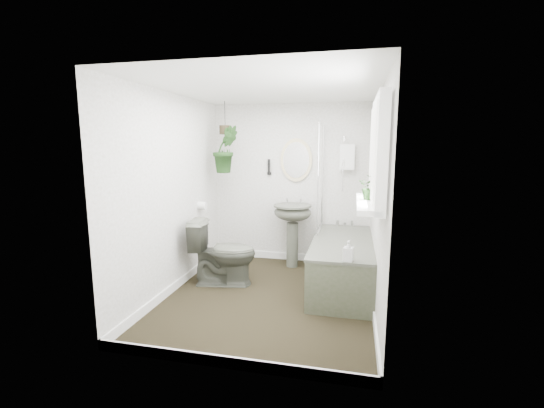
# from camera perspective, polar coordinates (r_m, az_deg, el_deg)

# --- Properties ---
(floor) EXTENTS (2.30, 2.80, 0.02)m
(floor) POSITION_cam_1_polar(r_m,az_deg,el_deg) (4.30, -0.45, -14.41)
(floor) COLOR black
(floor) RESTS_ON ground
(ceiling) EXTENTS (2.30, 2.80, 0.02)m
(ceiling) POSITION_cam_1_polar(r_m,az_deg,el_deg) (3.98, -0.50, 17.84)
(ceiling) COLOR white
(ceiling) RESTS_ON ground
(wall_back) EXTENTS (2.30, 0.02, 2.30)m
(wall_back) POSITION_cam_1_polar(r_m,az_deg,el_deg) (5.35, 2.97, 3.18)
(wall_back) COLOR white
(wall_back) RESTS_ON ground
(wall_front) EXTENTS (2.30, 0.02, 2.30)m
(wall_front) POSITION_cam_1_polar(r_m,az_deg,el_deg) (2.65, -7.46, -3.17)
(wall_front) COLOR white
(wall_front) RESTS_ON ground
(wall_left) EXTENTS (0.02, 2.80, 2.30)m
(wall_left) POSITION_cam_1_polar(r_m,az_deg,el_deg) (4.39, -15.40, 1.52)
(wall_left) COLOR white
(wall_left) RESTS_ON ground
(wall_right) EXTENTS (0.02, 2.80, 2.30)m
(wall_right) POSITION_cam_1_polar(r_m,az_deg,el_deg) (3.88, 16.43, 0.50)
(wall_right) COLOR white
(wall_right) RESTS_ON ground
(skirting) EXTENTS (2.30, 2.80, 0.10)m
(skirting) POSITION_cam_1_polar(r_m,az_deg,el_deg) (4.28, -0.46, -13.67)
(skirting) COLOR white
(skirting) RESTS_ON floor
(bathtub) EXTENTS (0.72, 1.72, 0.58)m
(bathtub) POSITION_cam_1_polar(r_m,az_deg,el_deg) (4.56, 10.97, -9.12)
(bathtub) COLOR #45483D
(bathtub) RESTS_ON floor
(bath_screen) EXTENTS (0.04, 0.72, 1.40)m
(bath_screen) POSITION_cam_1_polar(r_m,az_deg,el_deg) (4.86, 7.62, 4.04)
(bath_screen) COLOR silver
(bath_screen) RESTS_ON bathtub
(shower_box) EXTENTS (0.20, 0.10, 0.35)m
(shower_box) POSITION_cam_1_polar(r_m,az_deg,el_deg) (5.18, 11.71, 7.24)
(shower_box) COLOR white
(shower_box) RESTS_ON wall_back
(oval_mirror) EXTENTS (0.46, 0.03, 0.62)m
(oval_mirror) POSITION_cam_1_polar(r_m,az_deg,el_deg) (5.27, 3.81, 6.89)
(oval_mirror) COLOR beige
(oval_mirror) RESTS_ON wall_back
(wall_sconce) EXTENTS (0.04, 0.04, 0.22)m
(wall_sconce) POSITION_cam_1_polar(r_m,az_deg,el_deg) (5.34, -0.48, 5.87)
(wall_sconce) COLOR black
(wall_sconce) RESTS_ON wall_back
(toilet_roll_holder) EXTENTS (0.11, 0.11, 0.11)m
(toilet_roll_holder) POSITION_cam_1_polar(r_m,az_deg,el_deg) (5.02, -10.93, -0.26)
(toilet_roll_holder) COLOR white
(toilet_roll_holder) RESTS_ON wall_left
(window_recess) EXTENTS (0.08, 1.00, 0.90)m
(window_recess) POSITION_cam_1_polar(r_m,az_deg,el_deg) (3.14, 16.36, 7.69)
(window_recess) COLOR white
(window_recess) RESTS_ON wall_right
(window_sill) EXTENTS (0.18, 1.00, 0.04)m
(window_sill) POSITION_cam_1_polar(r_m,az_deg,el_deg) (3.17, 14.75, 0.15)
(window_sill) COLOR white
(window_sill) RESTS_ON wall_right
(window_blinds) EXTENTS (0.01, 0.86, 0.76)m
(window_blinds) POSITION_cam_1_polar(r_m,az_deg,el_deg) (3.14, 15.53, 7.72)
(window_blinds) COLOR white
(window_blinds) RESTS_ON wall_right
(toilet) EXTENTS (0.86, 0.58, 0.81)m
(toilet) POSITION_cam_1_polar(r_m,az_deg,el_deg) (4.57, -7.66, -7.50)
(toilet) COLOR #45483D
(toilet) RESTS_ON floor
(pedestal_sink) EXTENTS (0.60, 0.53, 0.90)m
(pedestal_sink) POSITION_cam_1_polar(r_m,az_deg,el_deg) (5.16, 3.22, -4.97)
(pedestal_sink) COLOR #45483D
(pedestal_sink) RESTS_ON floor
(sill_plant) EXTENTS (0.24, 0.22, 0.22)m
(sill_plant) POSITION_cam_1_polar(r_m,az_deg,el_deg) (3.23, 15.22, 2.58)
(sill_plant) COLOR black
(sill_plant) RESTS_ON window_sill
(hanging_plant) EXTENTS (0.45, 0.44, 0.64)m
(hanging_plant) POSITION_cam_1_polar(r_m,az_deg,el_deg) (5.09, -7.28, 8.51)
(hanging_plant) COLOR black
(hanging_plant) RESTS_ON ceiling
(soap_bottle) EXTENTS (0.11, 0.11, 0.20)m
(soap_bottle) POSITION_cam_1_polar(r_m,az_deg,el_deg) (3.69, 11.88, -7.20)
(soap_bottle) COLOR black
(soap_bottle) RESTS_ON bathtub
(hanging_pot) EXTENTS (0.16, 0.16, 0.12)m
(hanging_pot) POSITION_cam_1_polar(r_m,az_deg,el_deg) (5.09, -7.35, 11.46)
(hanging_pot) COLOR #2C2515
(hanging_pot) RESTS_ON ceiling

